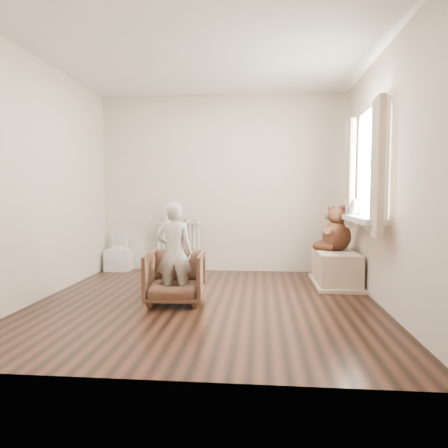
# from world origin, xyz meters

# --- Properties ---
(floor) EXTENTS (3.60, 3.60, 0.01)m
(floor) POSITION_xyz_m (0.00, 0.00, 0.00)
(floor) COLOR black
(floor) RESTS_ON ground
(ceiling) EXTENTS (3.60, 3.60, 0.01)m
(ceiling) POSITION_xyz_m (0.00, 0.00, 2.60)
(ceiling) COLOR white
(ceiling) RESTS_ON ground
(back_wall) EXTENTS (3.60, 0.02, 2.60)m
(back_wall) POSITION_xyz_m (0.00, 1.80, 1.30)
(back_wall) COLOR beige
(back_wall) RESTS_ON ground
(front_wall) EXTENTS (3.60, 0.02, 2.60)m
(front_wall) POSITION_xyz_m (0.00, -1.80, 1.30)
(front_wall) COLOR beige
(front_wall) RESTS_ON ground
(left_wall) EXTENTS (0.02, 3.60, 2.60)m
(left_wall) POSITION_xyz_m (-1.80, 0.00, 1.30)
(left_wall) COLOR beige
(left_wall) RESTS_ON ground
(right_wall) EXTENTS (0.02, 3.60, 2.60)m
(right_wall) POSITION_xyz_m (1.80, 0.00, 1.30)
(right_wall) COLOR beige
(right_wall) RESTS_ON ground
(window) EXTENTS (0.03, 0.90, 1.10)m
(window) POSITION_xyz_m (1.76, 0.30, 1.45)
(window) COLOR white
(window) RESTS_ON right_wall
(window_sill) EXTENTS (0.22, 1.10, 0.06)m
(window_sill) POSITION_xyz_m (1.67, 0.30, 0.87)
(window_sill) COLOR silver
(window_sill) RESTS_ON right_wall
(curtain_left) EXTENTS (0.06, 0.26, 1.30)m
(curtain_left) POSITION_xyz_m (1.65, -0.27, 1.39)
(curtain_left) COLOR beige
(curtain_left) RESTS_ON right_wall
(curtain_right) EXTENTS (0.06, 0.26, 1.30)m
(curtain_right) POSITION_xyz_m (1.65, 0.87, 1.39)
(curtain_right) COLOR beige
(curtain_right) RESTS_ON right_wall
(radiator) EXTENTS (0.70, 0.13, 0.73)m
(radiator) POSITION_xyz_m (-0.64, 1.68, 0.39)
(radiator) COLOR silver
(radiator) RESTS_ON floor
(paper_doll) EXTENTS (0.17, 0.01, 0.28)m
(paper_doll) POSITION_xyz_m (-0.75, 1.68, 0.87)
(paper_doll) COLOR beige
(paper_doll) RESTS_ON radiator
(tin_a) EXTENTS (0.09, 0.09, 0.05)m
(tin_a) POSITION_xyz_m (-0.52, 1.68, 0.76)
(tin_a) COLOR #A59E8C
(tin_a) RESTS_ON radiator
(tin_b) EXTENTS (0.09, 0.09, 0.05)m
(tin_b) POSITION_xyz_m (-0.36, 1.68, 0.76)
(tin_b) COLOR #A59E8C
(tin_b) RESTS_ON radiator
(toy_vanity) EXTENTS (0.37, 0.27, 0.58)m
(toy_vanity) POSITION_xyz_m (-1.55, 1.65, 0.28)
(toy_vanity) COLOR silver
(toy_vanity) RESTS_ON floor
(armchair) EXTENTS (0.61, 0.63, 0.55)m
(armchair) POSITION_xyz_m (-0.32, -0.06, 0.27)
(armchair) COLOR #533524
(armchair) RESTS_ON floor
(child) EXTENTS (0.39, 0.27, 1.04)m
(child) POSITION_xyz_m (-0.32, -0.11, 0.54)
(child) COLOR beige
(child) RESTS_ON armchair
(toy_bench) EXTENTS (0.49, 0.92, 0.43)m
(toy_bench) POSITION_xyz_m (1.52, 0.97, 0.20)
(toy_bench) COLOR #C8B497
(toy_bench) RESTS_ON floor
(teddy_bear) EXTENTS (0.57, 0.51, 0.57)m
(teddy_bear) POSITION_xyz_m (1.54, 1.03, 0.67)
(teddy_bear) COLOR #381C11
(teddy_bear) RESTS_ON toy_bench
(plush_cat) EXTENTS (0.14, 0.23, 0.19)m
(plush_cat) POSITION_xyz_m (1.66, 0.70, 1.00)
(plush_cat) COLOR slate
(plush_cat) RESTS_ON window_sill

